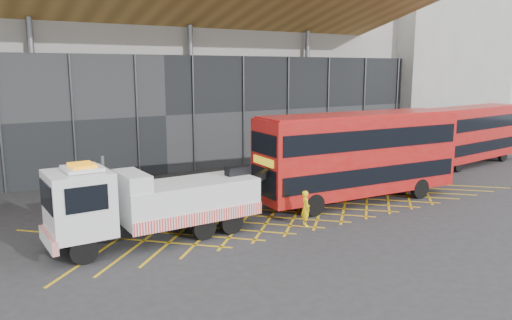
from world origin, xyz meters
TOP-DOWN VIEW (x-y plane):
  - ground_plane at (0.00, 0.00)m, footprint 120.00×120.00m
  - road_markings at (4.80, 0.00)m, footprint 26.36×7.16m
  - construction_building at (1.92, 18.40)m, footprint 55.00×23.97m
  - east_building at (32.00, 16.00)m, footprint 15.00×12.00m
  - recovery_truck at (-3.71, -1.00)m, footprint 10.37×2.59m
  - bus_towed at (8.07, -0.78)m, footprint 11.88×3.47m
  - bus_second at (22.70, 2.70)m, footprint 10.83×3.60m
  - worker at (3.00, -2.77)m, footprint 0.55×0.69m

SIDE VIEW (x-z plane):
  - ground_plane at x=0.00m, z-range 0.00..0.00m
  - road_markings at x=4.80m, z-range 0.00..0.01m
  - worker at x=3.00m, z-range 0.00..1.65m
  - recovery_truck at x=-3.71m, z-range -0.14..3.48m
  - bus_second at x=22.70m, z-range 0.24..4.56m
  - bus_towed at x=8.07m, z-range 0.26..5.04m
  - construction_building at x=1.92m, z-range -0.02..17.98m
  - east_building at x=32.00m, z-range 0.00..20.00m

